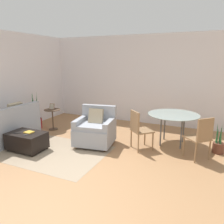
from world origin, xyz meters
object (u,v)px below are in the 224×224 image
(armchair, at_px, (95,130))
(side_table, at_px, (53,115))
(book_stack, at_px, (29,132))
(picture_frame, at_px, (52,106))
(couch, at_px, (1,131))
(tv_remote_primary, at_px, (26,135))
(dining_chair_near_left, at_px, (139,128))
(potted_plant, at_px, (36,120))
(dining_chair_near_right, at_px, (201,136))
(dining_table, at_px, (173,117))
(tv_remote_secondary, at_px, (17,133))
(ottoman, at_px, (27,141))
(potted_plant_small, at_px, (218,145))

(armchair, distance_m, side_table, 1.76)
(book_stack, bearing_deg, picture_frame, 109.25)
(couch, relative_size, armchair, 1.96)
(tv_remote_primary, xyz_separation_m, dining_chair_near_left, (2.17, 1.17, 0.10))
(potted_plant, bearing_deg, dining_chair_near_right, -3.52)
(dining_table, xyz_separation_m, dining_chair_near_left, (-0.65, -0.65, -0.16))
(armchair, relative_size, potted_plant, 0.87)
(armchair, bearing_deg, tv_remote_secondary, -143.29)
(side_table, distance_m, dining_chair_near_right, 4.03)
(couch, relative_size, potted_plant, 1.71)
(dining_chair_near_left, bearing_deg, side_table, 172.15)
(armchair, xyz_separation_m, tv_remote_primary, (-1.14, -1.03, 0.05))
(ottoman, xyz_separation_m, side_table, (-0.44, 1.45, 0.20))
(ottoman, distance_m, tv_remote_primary, 0.24)
(side_table, relative_size, potted_plant_small, 0.89)
(ottoman, bearing_deg, dining_table, 30.55)
(picture_frame, bearing_deg, potted_plant_small, 2.02)
(side_table, xyz_separation_m, potted_plant_small, (4.38, 0.15, -0.24))
(side_table, distance_m, picture_frame, 0.26)
(potted_plant, bearing_deg, dining_chair_near_left, -4.91)
(dining_table, distance_m, dining_chair_near_left, 0.93)
(potted_plant, distance_m, potted_plant_small, 4.94)
(dining_table, bearing_deg, potted_plant, -174.66)
(book_stack, bearing_deg, potted_plant, 128.45)
(couch, relative_size, dining_table, 1.59)
(armchair, distance_m, tv_remote_primary, 1.54)
(couch, bearing_deg, potted_plant_small, 17.95)
(armchair, bearing_deg, potted_plant_small, 13.99)
(tv_remote_secondary, height_order, dining_table, dining_table)
(potted_plant_small, bearing_deg, tv_remote_primary, -156.05)
(couch, height_order, ottoman, couch)
(picture_frame, relative_size, dining_chair_near_left, 0.19)
(couch, xyz_separation_m, side_table, (0.42, 1.40, 0.10))
(ottoman, bearing_deg, tv_remote_primary, -41.51)
(side_table, xyz_separation_m, dining_chair_near_right, (4.01, -0.37, 0.09))
(couch, bearing_deg, side_table, 73.15)
(tv_remote_primary, bearing_deg, picture_frame, 109.55)
(armchair, xyz_separation_m, picture_frame, (-1.69, 0.52, 0.32))
(potted_plant, height_order, dining_chair_near_right, potted_plant)
(couch, distance_m, dining_table, 4.16)
(armchair, xyz_separation_m, tv_remote_secondary, (-1.40, -1.04, 0.05))
(armchair, relative_size, dining_chair_near_right, 1.08)
(picture_frame, bearing_deg, dining_chair_near_left, -7.84)
(armchair, xyz_separation_m, potted_plant, (-2.24, 0.42, -0.11))
(ottoman, distance_m, book_stack, 0.21)
(tv_remote_primary, bearing_deg, potted_plant_small, 23.95)
(book_stack, bearing_deg, dining_chair_near_right, 16.55)
(dining_chair_near_right, bearing_deg, potted_plant, 176.48)
(tv_remote_secondary, bearing_deg, tv_remote_primary, 2.82)
(couch, height_order, picture_frame, couch)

